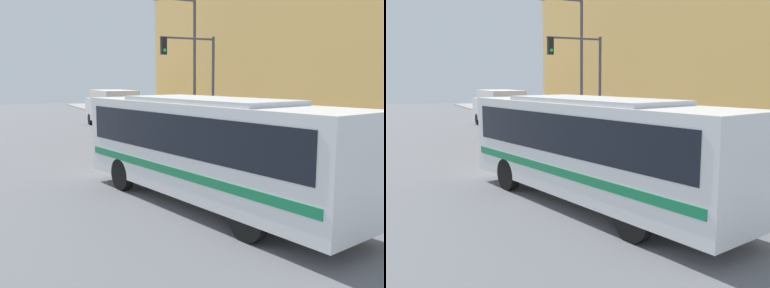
# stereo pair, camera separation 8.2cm
# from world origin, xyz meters

# --- Properties ---
(ground_plane) EXTENTS (120.00, 120.00, 0.00)m
(ground_plane) POSITION_xyz_m (0.00, 0.00, 0.00)
(ground_plane) COLOR slate
(sidewalk) EXTENTS (3.23, 70.00, 0.14)m
(sidewalk) POSITION_xyz_m (6.11, 20.00, 0.07)
(sidewalk) COLOR gray
(sidewalk) RESTS_ON ground_plane
(building_facade) EXTENTS (6.00, 25.49, 11.17)m
(building_facade) POSITION_xyz_m (10.73, 13.75, 5.59)
(building_facade) COLOR tan
(building_facade) RESTS_ON ground_plane
(city_bus) EXTENTS (4.48, 10.49, 3.21)m
(city_bus) POSITION_xyz_m (-0.74, 0.66, 1.87)
(city_bus) COLOR white
(city_bus) RESTS_ON ground_plane
(delivery_truck) EXTENTS (2.48, 7.34, 2.92)m
(delivery_truck) POSITION_xyz_m (2.45, 22.72, 1.60)
(delivery_truck) COLOR silver
(delivery_truck) RESTS_ON ground_plane
(fire_hydrant) EXTENTS (0.25, 0.34, 0.70)m
(fire_hydrant) POSITION_xyz_m (5.10, 4.11, 0.49)
(fire_hydrant) COLOR gold
(fire_hydrant) RESTS_ON sidewalk
(traffic_light_pole) EXTENTS (3.28, 0.35, 5.94)m
(traffic_light_pole) POSITION_xyz_m (4.20, 11.18, 4.18)
(traffic_light_pole) COLOR #47474C
(traffic_light_pole) RESTS_ON sidewalk
(parking_meter) EXTENTS (0.14, 0.14, 1.34)m
(parking_meter) POSITION_xyz_m (5.10, 10.66, 1.05)
(parking_meter) COLOR #47474C
(parking_meter) RESTS_ON sidewalk
(street_lamp) EXTENTS (2.93, 0.28, 8.37)m
(street_lamp) POSITION_xyz_m (4.99, 13.75, 5.08)
(street_lamp) COLOR #47474C
(street_lamp) RESTS_ON sidewalk
(pedestrian_near_corner) EXTENTS (0.34, 0.34, 1.58)m
(pedestrian_near_corner) POSITION_xyz_m (6.04, 11.28, 0.94)
(pedestrian_near_corner) COLOR slate
(pedestrian_near_corner) RESTS_ON sidewalk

